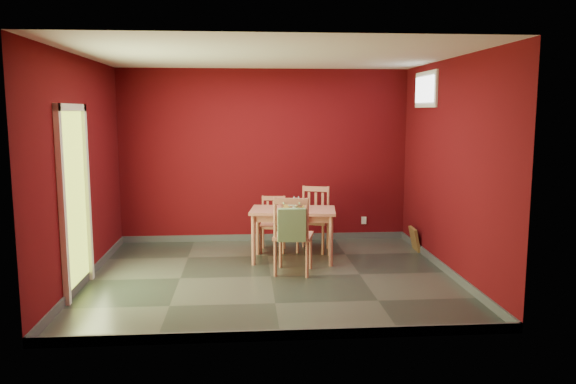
{
  "coord_description": "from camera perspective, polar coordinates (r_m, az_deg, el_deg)",
  "views": [
    {
      "loc": [
        -0.31,
        -6.8,
        2.05
      ],
      "look_at": [
        0.25,
        0.45,
        1.0
      ],
      "focal_mm": 35.0,
      "sensor_mm": 36.0,
      "label": 1
    }
  ],
  "objects": [
    {
      "name": "ground",
      "position": [
        7.1,
        -1.75,
        -8.55
      ],
      "size": [
        4.5,
        4.5,
        0.0
      ],
      "primitive_type": "plane",
      "color": "#2D342D",
      "rests_on": "ground"
    },
    {
      "name": "cat",
      "position": [
        7.67,
        0.73,
        -0.96
      ],
      "size": [
        0.27,
        0.45,
        0.21
      ],
      "primitive_type": null,
      "rotation": [
        0.0,
        0.0,
        -0.11
      ],
      "color": "slate",
      "rests_on": "table_runner"
    },
    {
      "name": "window",
      "position": [
        8.2,
        13.81,
        10.08
      ],
      "size": [
        0.05,
        0.9,
        0.5
      ],
      "color": "white",
      "rests_on": "room_shell"
    },
    {
      "name": "outlet_plate",
      "position": [
        9.16,
        7.71,
        -2.87
      ],
      "size": [
        0.08,
        0.02,
        0.12
      ],
      "primitive_type": "cube",
      "color": "silver",
      "rests_on": "room_shell"
    },
    {
      "name": "dining_table",
      "position": [
        7.7,
        0.51,
        -2.41
      ],
      "size": [
        1.23,
        0.81,
        0.72
      ],
      "color": "#B16952",
      "rests_on": "ground"
    },
    {
      "name": "chair_near",
      "position": [
        7.09,
        0.49,
        -4.31
      ],
      "size": [
        0.56,
        0.56,
        1.0
      ],
      "color": "#B16952",
      "rests_on": "ground"
    },
    {
      "name": "chair_far_left",
      "position": [
        8.29,
        -1.52,
        -3.2
      ],
      "size": [
        0.42,
        0.42,
        0.8
      ],
      "color": "#B16952",
      "rests_on": "ground"
    },
    {
      "name": "table_runner",
      "position": [
        7.59,
        0.58,
        -2.25
      ],
      "size": [
        0.39,
        0.68,
        0.32
      ],
      "color": "#A8842B",
      "rests_on": "dining_table"
    },
    {
      "name": "doorway",
      "position": [
        6.74,
        -20.91,
        -0.21
      ],
      "size": [
        0.06,
        1.01,
        2.13
      ],
      "color": "#B7D838",
      "rests_on": "ground"
    },
    {
      "name": "picture_frame",
      "position": [
        8.55,
        12.73,
        -4.68
      ],
      "size": [
        0.13,
        0.34,
        0.34
      ],
      "color": "brown",
      "rests_on": "ground"
    },
    {
      "name": "chair_far_right",
      "position": [
        8.3,
        2.62,
        -2.68
      ],
      "size": [
        0.56,
        0.56,
        0.94
      ],
      "color": "#B16952",
      "rests_on": "ground"
    },
    {
      "name": "room_shell",
      "position": [
        7.09,
        -1.75,
        -8.17
      ],
      "size": [
        4.5,
        4.5,
        4.5
      ],
      "color": "#4B070B",
      "rests_on": "ground"
    },
    {
      "name": "tote_bag",
      "position": [
        6.83,
        0.37,
        -3.35
      ],
      "size": [
        0.34,
        0.2,
        0.47
      ],
      "color": "#688F5D",
      "rests_on": "chair_near"
    }
  ]
}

